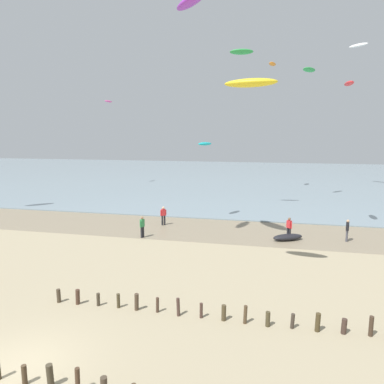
{
  "coord_description": "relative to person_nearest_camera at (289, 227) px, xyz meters",
  "views": [
    {
      "loc": [
        8.28,
        -9.39,
        8.09
      ],
      "look_at": [
        3.99,
        10.31,
        4.75
      ],
      "focal_mm": 32.6,
      "sensor_mm": 36.0,
      "label": 1
    }
  ],
  "objects": [
    {
      "name": "kite_aloft_13",
      "position": [
        -1.66,
        22.73,
        16.51
      ],
      "size": [
        1.33,
        2.38,
        0.48
      ],
      "primitive_type": "ellipsoid",
      "rotation": [
        -0.17,
        0.0,
        1.31
      ],
      "color": "orange"
    },
    {
      "name": "person_right_flank",
      "position": [
        -10.82,
        1.94,
        0.0
      ],
      "size": [
        0.47,
        0.39,
        1.71
      ],
      "color": "#232328",
      "rests_on": "ground"
    },
    {
      "name": "groyne_mid",
      "position": [
        -2.42,
        -13.19,
        -0.54
      ],
      "size": [
        17.28,
        0.36,
        0.89
      ],
      "color": "#473B2B",
      "rests_on": "ground"
    },
    {
      "name": "sea",
      "position": [
        -10.08,
        39.93,
        -0.87
      ],
      "size": [
        160.0,
        70.0,
        0.1
      ],
      "primitive_type": "cube",
      "color": "#7F939E",
      "rests_on": "ground"
    },
    {
      "name": "person_by_waterline",
      "position": [
        -11.34,
        -2.1,
        0.0
      ],
      "size": [
        0.31,
        0.55,
        1.71
      ],
      "color": "#232328",
      "rests_on": "ground"
    },
    {
      "name": "kite_aloft_0",
      "position": [
        -2.8,
        -8.78,
        9.77
      ],
      "size": [
        2.85,
        1.32,
        0.45
      ],
      "primitive_type": "ellipsoid",
      "rotation": [
        0.01,
        0.0,
        2.98
      ],
      "color": "yellow"
    },
    {
      "name": "person_nearest_camera",
      "position": [
        0.0,
        0.0,
        0.0
      ],
      "size": [
        0.41,
        0.45,
        1.71
      ],
      "color": "#232328",
      "rests_on": "ground"
    },
    {
      "name": "kite_aloft_4",
      "position": [
        -7.54,
        4.57,
        6.32
      ],
      "size": [
        1.39,
        1.97,
        0.33
      ],
      "primitive_type": "ellipsoid",
      "rotation": [
        0.05,
        0.0,
        1.12
      ],
      "color": "#19B2B7"
    },
    {
      "name": "kite_aloft_7",
      "position": [
        4.22,
        2.92,
        11.12
      ],
      "size": [
        0.79,
        2.05,
        0.38
      ],
      "primitive_type": "ellipsoid",
      "rotation": [
        -0.08,
        0.0,
        1.51
      ],
      "color": "red"
    },
    {
      "name": "kite_aloft_8",
      "position": [
        2.53,
        16.88,
        14.61
      ],
      "size": [
        2.1,
        2.39,
        0.68
      ],
      "primitive_type": "ellipsoid",
      "rotation": [
        -0.47,
        0.0,
        0.92
      ],
      "color": "green"
    },
    {
      "name": "grounded_kite",
      "position": [
        -0.09,
        -0.4,
        -0.67
      ],
      "size": [
        2.58,
        1.91,
        0.49
      ],
      "primitive_type": "ellipsoid",
      "rotation": [
        0.0,
        0.0,
        3.62
      ],
      "color": "black",
      "rests_on": "ground"
    },
    {
      "name": "kite_aloft_3",
      "position": [
        -4.67,
        8.37,
        15.09
      ],
      "size": [
        2.37,
        1.11,
        0.66
      ],
      "primitive_type": "ellipsoid",
      "rotation": [
        0.49,
        0.0,
        3.27
      ],
      "color": "green"
    },
    {
      "name": "kite_aloft_2",
      "position": [
        9.82,
        26.89,
        19.28
      ],
      "size": [
        2.65,
        2.47,
        0.75
      ],
      "primitive_type": "ellipsoid",
      "rotation": [
        0.44,
        0.0,
        5.58
      ],
      "color": "white"
    },
    {
      "name": "wet_sand_strip",
      "position": [
        -10.08,
        1.23,
        -0.91
      ],
      "size": [
        120.0,
        7.39,
        0.01
      ],
      "primitive_type": "cube",
      "color": "gray",
      "rests_on": "ground"
    },
    {
      "name": "kite_aloft_1",
      "position": [
        -6.91,
        -4.29,
        15.49
      ],
      "size": [
        3.17,
        3.44,
        0.83
      ],
      "primitive_type": "ellipsoid",
      "rotation": [
        0.27,
        0.0,
        5.41
      ],
      "color": "purple"
    },
    {
      "name": "kite_aloft_10",
      "position": [
        -25.98,
        23.43,
        12.17
      ],
      "size": [
        0.9,
        1.88,
        0.41
      ],
      "primitive_type": "ellipsoid",
      "rotation": [
        -0.22,
        0.0,
        4.56
      ],
      "color": "#E54C99"
    },
    {
      "name": "person_far_down_beach",
      "position": [
        4.31,
        0.27,
        0.0
      ],
      "size": [
        0.29,
        0.56,
        1.71
      ],
      "color": "#4C4C56",
      "rests_on": "ground"
    },
    {
      "name": "ground_plane",
      "position": [
        -10.08,
        -17.98,
        -0.92
      ],
      "size": [
        160.0,
        160.0,
        0.0
      ],
      "primitive_type": "plane",
      "color": "tan"
    }
  ]
}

